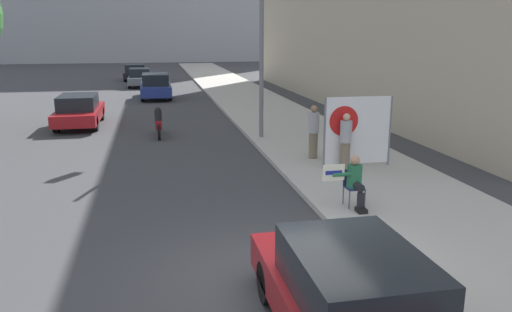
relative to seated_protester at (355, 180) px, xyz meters
name	(u,v)px	position (x,y,z in m)	size (l,w,h in m)	color
ground_plane	(277,284)	(-2.51, -2.88, -0.77)	(160.00, 160.00, 0.00)	#38383A
sidewalk_curb	(280,120)	(1.37, 12.12, -0.70)	(4.41, 90.00, 0.14)	#A8A399
seated_protester	(355,180)	(0.00, 0.00, 0.00)	(0.98, 0.77, 1.18)	#474C56
jogger_on_sidewalk	(346,141)	(1.00, 3.09, 0.20)	(0.34, 0.34, 1.64)	#756651
pedestrian_behind	(314,131)	(0.52, 4.57, 0.22)	(0.34, 0.34, 1.68)	#756651
protest_banner	(357,130)	(1.42, 3.29, 0.47)	(2.08, 0.06, 2.08)	slate
traffic_light_pole	(233,25)	(-1.36, 8.52, 3.52)	(3.00, 2.77, 6.18)	slate
parked_car_curbside	(351,299)	(-2.01, -4.73, -0.06)	(1.75, 4.16, 1.41)	maroon
car_on_road_nearest	(79,110)	(-7.56, 12.73, -0.07)	(1.77, 4.47, 1.38)	maroon
car_on_road_midblock	(156,86)	(-4.16, 21.93, -0.01)	(1.83, 4.72, 1.54)	navy
car_on_road_distant	(140,77)	(-5.27, 29.29, -0.06)	(1.71, 4.21, 1.41)	#565B60
car_on_road_far_lane	(135,72)	(-5.76, 35.01, -0.07)	(1.89, 4.51, 1.37)	black
motorcycle_on_road	(158,123)	(-4.19, 9.74, -0.25)	(0.28, 2.08, 1.18)	maroon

